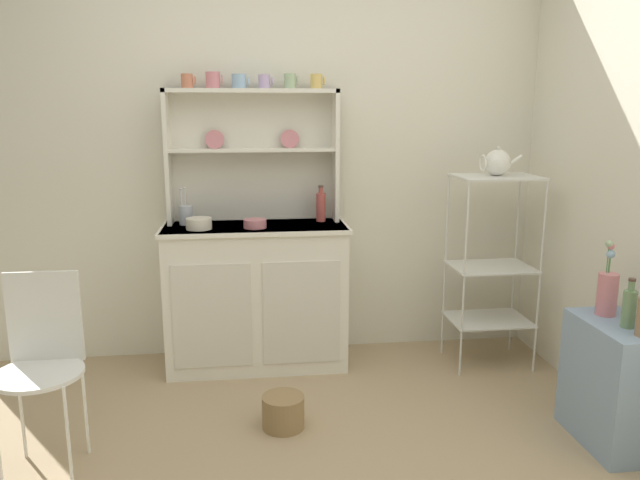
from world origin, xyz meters
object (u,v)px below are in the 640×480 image
at_px(hutch_shelf_unit, 253,146).
at_px(hutch_cabinet, 256,294).
at_px(cup_terracotta_0, 187,81).
at_px(flower_vase, 607,291).
at_px(bowl_mixing_large, 199,224).
at_px(jam_bottle, 321,206).
at_px(utensil_jar, 186,215).
at_px(oil_bottle, 629,307).
at_px(floor_basket, 283,412).
at_px(porcelain_teapot, 497,163).
at_px(bakers_rack, 492,253).
at_px(wire_chair, 41,353).
at_px(side_shelf_blue, 614,384).

bearing_deg(hutch_shelf_unit, hutch_cabinet, -90.00).
xyz_separation_m(cup_terracotta_0, flower_vase, (1.96, -1.09, -0.97)).
height_order(bowl_mixing_large, jam_bottle, jam_bottle).
height_order(utensil_jar, flower_vase, utensil_jar).
relative_size(utensil_jar, flower_vase, 0.62).
xyz_separation_m(hutch_shelf_unit, oil_bottle, (1.60, -1.31, -0.63)).
bearing_deg(flower_vase, floor_basket, 172.51).
bearing_deg(oil_bottle, hutch_shelf_unit, 140.73).
height_order(floor_basket, porcelain_teapot, porcelain_teapot).
xyz_separation_m(bakers_rack, flower_vase, (0.21, -0.83, 0.01)).
bearing_deg(flower_vase, jam_bottle, 138.64).
bearing_deg(wire_chair, floor_basket, 5.74).
height_order(cup_terracotta_0, jam_bottle, cup_terracotta_0).
distance_m(floor_basket, bowl_mixing_large, 1.15).
relative_size(bakers_rack, cup_terracotta_0, 13.97).
bearing_deg(floor_basket, oil_bottle, -13.76).
height_order(bowl_mixing_large, porcelain_teapot, porcelain_teapot).
xyz_separation_m(hutch_shelf_unit, jam_bottle, (0.40, -0.08, -0.36)).
distance_m(hutch_shelf_unit, wire_chair, 1.66).
bearing_deg(flower_vase, utensil_jar, 152.23).
bearing_deg(side_shelf_blue, cup_terracotta_0, 148.13).
height_order(utensil_jar, oil_bottle, utensil_jar).
xyz_separation_m(hutch_shelf_unit, flower_vase, (1.60, -1.14, -0.61)).
bearing_deg(hutch_cabinet, utensil_jar, 168.85).
distance_m(hutch_cabinet, hutch_shelf_unit, 0.88).
xyz_separation_m(bakers_rack, jam_bottle, (-0.99, 0.23, 0.26)).
height_order(wire_chair, bowl_mixing_large, bowl_mixing_large).
height_order(bakers_rack, porcelain_teapot, porcelain_teapot).
relative_size(bakers_rack, floor_basket, 5.55).
xyz_separation_m(side_shelf_blue, oil_bottle, (0.00, -0.05, 0.38)).
xyz_separation_m(floor_basket, cup_terracotta_0, (-0.46, 0.90, 1.59)).
relative_size(utensil_jar, oil_bottle, 0.97).
relative_size(bowl_mixing_large, jam_bottle, 0.67).
distance_m(side_shelf_blue, utensil_jar, 2.40).
height_order(hutch_cabinet, floor_basket, hutch_cabinet).
distance_m(side_shelf_blue, wire_chair, 2.52).
distance_m(bakers_rack, utensil_jar, 1.81).
bearing_deg(jam_bottle, oil_bottle, -45.61).
distance_m(utensil_jar, porcelain_teapot, 1.82).
xyz_separation_m(side_shelf_blue, wire_chair, (-2.51, 0.12, 0.23)).
distance_m(cup_terracotta_0, porcelain_teapot, 1.82).
relative_size(hutch_cabinet, flower_vase, 3.06).
relative_size(hutch_shelf_unit, cup_terracotta_0, 12.25).
height_order(hutch_shelf_unit, jam_bottle, hutch_shelf_unit).
bearing_deg(hutch_cabinet, bakers_rack, -5.92).
height_order(hutch_shelf_unit, side_shelf_blue, hutch_shelf_unit).
height_order(floor_basket, bowl_mixing_large, bowl_mixing_large).
height_order(jam_bottle, oil_bottle, jam_bottle).
relative_size(bakers_rack, jam_bottle, 5.29).
bearing_deg(cup_terracotta_0, bakers_rack, -8.68).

